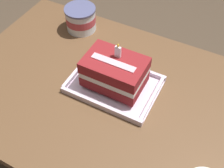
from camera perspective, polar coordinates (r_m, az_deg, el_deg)
name	(u,v)px	position (r m, az deg, el deg)	size (l,w,h in m)	color
dining_table	(110,111)	(1.06, -0.32, -5.57)	(1.13, 0.74, 0.74)	brown
foil_tray	(114,85)	(0.99, 0.35, -0.19)	(0.31, 0.22, 0.02)	silver
birthday_cake	(114,71)	(0.94, 0.37, 2.59)	(0.20, 0.14, 0.16)	maroon
ice_cream_tub	(81,19)	(1.21, -6.44, 13.19)	(0.13, 0.13, 0.10)	white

